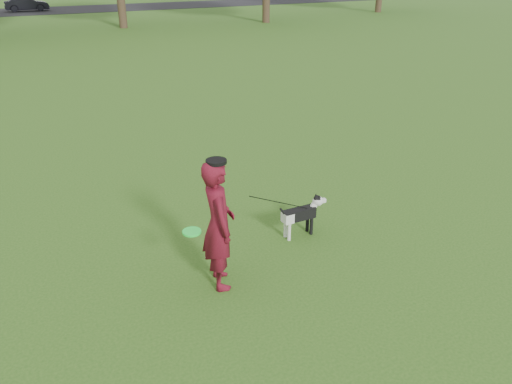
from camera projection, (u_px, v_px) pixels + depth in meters
ground at (291, 251)px, 7.31m from camera, size 120.00×120.00×0.00m
road at (32, 11)px, 39.47m from camera, size 120.00×7.00×0.02m
man at (219, 225)px, 6.25m from camera, size 0.53×0.70×1.73m
dog at (303, 212)px, 7.59m from camera, size 0.83×0.17×0.63m
car_mid at (27, 4)px, 39.12m from camera, size 3.23×1.13×1.06m
man_held_items at (282, 203)px, 6.92m from camera, size 2.25×0.79×1.32m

